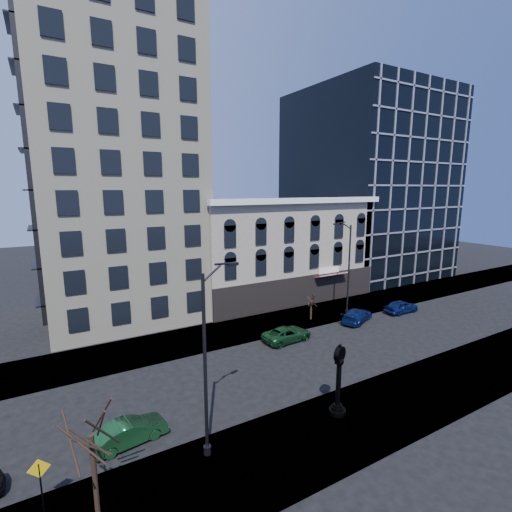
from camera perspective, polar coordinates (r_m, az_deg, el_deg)
ground at (r=29.14m, az=0.55°, el=-17.32°), size 160.00×160.00×0.00m
sidewalk_far at (r=35.59m, az=-6.15°, el=-11.94°), size 160.00×6.00×0.12m
sidewalk_near at (r=23.58m, az=11.48°, el=-24.74°), size 160.00×6.00×0.12m
cream_tower at (r=42.08m, az=-21.14°, el=17.61°), size 15.90×15.40×42.50m
victorian_row at (r=46.25m, az=3.38°, el=0.99°), size 22.60×11.19×12.50m
glass_office at (r=62.40m, az=16.61°, el=10.40°), size 20.00×20.15×28.00m
street_clock at (r=23.83m, az=12.57°, el=-18.46°), size 1.02×1.02×4.49m
street_lamp_near at (r=18.46m, az=-6.23°, el=-8.12°), size 2.55×0.96×10.06m
street_lamp_far at (r=39.51m, az=13.44°, el=1.81°), size 2.65×0.48×10.23m
bare_tree_near at (r=17.07m, az=-24.26°, el=-21.58°), size 3.59×3.59×6.16m
bare_tree_far at (r=38.76m, az=8.52°, el=-6.19°), size 1.89×1.89×3.25m
warning_sign at (r=19.76m, az=-30.30°, el=-27.28°), size 0.85×0.07×2.60m
car_near_b at (r=23.07m, az=-18.88°, el=-24.21°), size 4.16×1.96×1.32m
car_far_a at (r=34.11m, az=4.80°, el=-11.87°), size 4.80×2.47×1.30m
car_far_b at (r=39.93m, az=15.27°, el=-8.79°), size 5.03×3.57×1.35m
car_far_c at (r=44.18m, az=21.43°, el=-7.25°), size 4.14×1.69×1.40m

